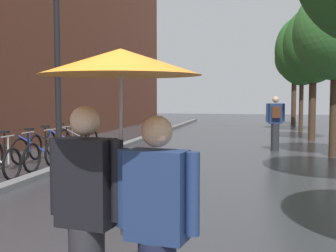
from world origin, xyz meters
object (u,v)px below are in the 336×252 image
object	(u,v)px
parked_bicycle_7	(67,143)
parked_bicycle_8	(78,139)
pedestrian_walking_midground	(275,122)
street_tree_3	(314,45)
couple_under_umbrella	(120,152)
street_tree_5	(295,60)
street_tree_2	(336,33)
street_tree_4	(302,51)
street_lamp_post	(57,60)
parked_bicycle_5	(36,151)
parked_bicycle_4	(12,156)
parked_bicycle_6	(52,147)

from	to	relation	value
parked_bicycle_7	parked_bicycle_8	world-z (taller)	same
parked_bicycle_8	pedestrian_walking_midground	bearing A→B (deg)	12.80
street_tree_3	couple_under_umbrella	size ratio (longest dim) A/B	2.52
street_tree_5	couple_under_umbrella	size ratio (longest dim) A/B	2.48
street_tree_2	street_tree_4	bearing A→B (deg)	90.71
couple_under_umbrella	street_lamp_post	size ratio (longest dim) A/B	0.49
parked_bicycle_5	street_lamp_post	size ratio (longest dim) A/B	0.27
parked_bicycle_4	parked_bicycle_5	distance (m)	0.89
couple_under_umbrella	parked_bicycle_8	bearing A→B (deg)	115.81
street_tree_5	street_lamp_post	xyz separation A→B (m)	(-5.90, -18.34, -1.41)
street_tree_5	pedestrian_walking_midground	bearing A→B (deg)	-96.48
parked_bicycle_5	parked_bicycle_6	distance (m)	0.96
parked_bicycle_6	street_lamp_post	xyz separation A→B (m)	(1.52, -2.60, 2.11)
couple_under_umbrella	parked_bicycle_6	bearing A→B (deg)	120.46
street_tree_2	parked_bicycle_4	xyz separation A→B (m)	(-7.66, -4.16, -3.15)
street_tree_2	street_tree_3	bearing A→B (deg)	91.02
street_tree_3	street_tree_4	world-z (taller)	street_tree_4
parked_bicycle_4	street_lamp_post	distance (m)	2.74
street_tree_4	parked_bicycle_7	size ratio (longest dim) A/B	5.11
street_tree_4	pedestrian_walking_midground	world-z (taller)	street_tree_4
street_tree_4	street_tree_5	world-z (taller)	street_tree_4
parked_bicycle_8	couple_under_umbrella	xyz separation A→B (m)	(4.80, -9.93, 1.01)
pedestrian_walking_midground	street_tree_3	bearing A→B (deg)	67.25
parked_bicycle_4	pedestrian_walking_midground	world-z (taller)	pedestrian_walking_midground
street_tree_4	parked_bicycle_5	world-z (taller)	street_tree_4
parked_bicycle_4	parked_bicycle_6	distance (m)	1.84
parked_bicycle_5	parked_bicycle_6	size ratio (longest dim) A/B	1.07
street_tree_5	couple_under_umbrella	world-z (taller)	street_tree_5
parked_bicycle_4	parked_bicycle_8	xyz separation A→B (m)	(-0.10, 3.86, 0.00)
street_tree_2	street_lamp_post	xyz separation A→B (m)	(-6.09, -4.92, -1.04)
street_tree_4	parked_bicycle_6	world-z (taller)	street_tree_4
street_tree_3	couple_under_umbrella	distance (m)	15.38
parked_bicycle_5	parked_bicycle_6	world-z (taller)	same
parked_bicycle_4	parked_bicycle_6	size ratio (longest dim) A/B	1.03
parked_bicycle_4	couple_under_umbrella	size ratio (longest dim) A/B	0.54
street_tree_2	street_tree_3	size ratio (longest dim) A/B	0.93
pedestrian_walking_midground	couple_under_umbrella	bearing A→B (deg)	-96.85
street_tree_2	parked_bicycle_4	distance (m)	9.27
parked_bicycle_5	street_lamp_post	bearing A→B (deg)	-48.53
parked_bicycle_6	street_lamp_post	world-z (taller)	street_lamp_post
street_tree_4	pedestrian_walking_midground	bearing A→B (deg)	-100.21
street_tree_2	parked_bicycle_4	world-z (taller)	street_tree_2
parked_bicycle_5	pedestrian_walking_midground	xyz separation A→B (m)	(5.96, 4.37, 0.55)
street_lamp_post	pedestrian_walking_midground	size ratio (longest dim) A/B	2.43
street_tree_4	parked_bicycle_6	distance (m)	14.28
parked_bicycle_7	couple_under_umbrella	bearing A→B (deg)	-62.19
street_tree_5	parked_bicycle_5	distance (m)	18.58
street_tree_3	parked_bicycle_6	world-z (taller)	street_tree_3
street_tree_3	street_tree_5	xyz separation A→B (m)	(-0.11, 8.73, 0.18)
street_tree_3	street_tree_5	size ratio (longest dim) A/B	1.02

